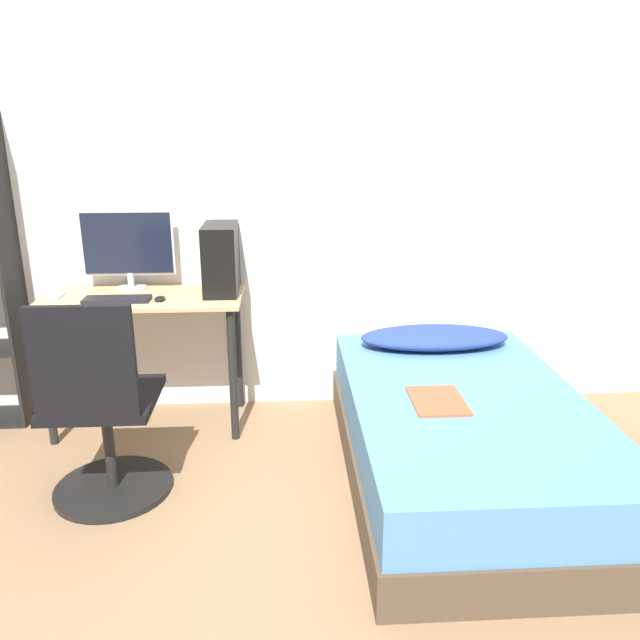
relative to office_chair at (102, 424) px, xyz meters
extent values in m
plane|color=#846647|center=(0.51, -0.41, -0.38)|extent=(14.00, 14.00, 0.00)
cube|color=silver|center=(0.51, 1.03, 0.87)|extent=(8.00, 0.05, 2.50)
cube|color=tan|center=(0.05, 0.75, 0.38)|extent=(1.08, 0.51, 0.02)
cylinder|color=black|center=(-0.44, 0.54, -0.01)|extent=(0.04, 0.04, 0.74)
cylinder|color=black|center=(0.54, 0.54, -0.01)|extent=(0.04, 0.04, 0.74)
cylinder|color=black|center=(-0.44, 0.96, -0.01)|extent=(0.04, 0.04, 0.74)
cylinder|color=black|center=(0.54, 0.96, -0.01)|extent=(0.04, 0.04, 0.74)
cube|color=black|center=(-0.67, 0.87, 0.49)|extent=(0.02, 0.28, 1.74)
cylinder|color=black|center=(0.00, 0.06, -0.36)|extent=(0.54, 0.54, 0.03)
cylinder|color=black|center=(0.00, 0.06, -0.14)|extent=(0.05, 0.05, 0.42)
cube|color=black|center=(0.00, 0.06, 0.09)|extent=(0.47, 0.47, 0.04)
cube|color=black|center=(0.00, -0.16, 0.35)|extent=(0.42, 0.04, 0.48)
cube|color=#4C3D2D|center=(1.68, 0.08, -0.28)|extent=(1.11, 1.85, 0.20)
cube|color=teal|center=(1.68, 0.08, -0.06)|extent=(1.08, 1.82, 0.24)
ellipsoid|color=navy|center=(1.68, 0.75, 0.11)|extent=(0.85, 0.36, 0.11)
cube|color=#B24C2D|center=(1.52, 0.01, 0.07)|extent=(0.24, 0.32, 0.01)
cylinder|color=#B7B7BC|center=(-0.04, 0.91, 0.39)|extent=(0.17, 0.17, 0.01)
cylinder|color=#B7B7BC|center=(-0.04, 0.91, 0.44)|extent=(0.04, 0.04, 0.08)
cube|color=#B7B7BC|center=(-0.04, 0.91, 0.65)|extent=(0.51, 0.01, 0.36)
cube|color=black|center=(-0.04, 0.90, 0.65)|extent=(0.48, 0.01, 0.34)
cube|color=black|center=(-0.06, 0.65, 0.40)|extent=(0.34, 0.12, 0.02)
cube|color=black|center=(0.48, 0.81, 0.57)|extent=(0.18, 0.36, 0.37)
ellipsoid|color=black|center=(0.17, 0.65, 0.40)|extent=(0.06, 0.09, 0.02)
cube|color=#B7B7BC|center=(-0.41, 0.76, 0.39)|extent=(0.07, 0.14, 0.01)
camera|label=1|loc=(0.82, -2.57, 1.28)|focal=35.00mm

